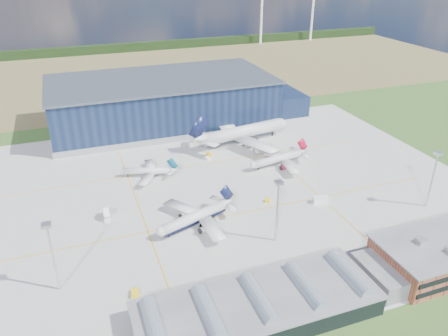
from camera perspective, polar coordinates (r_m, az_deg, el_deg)
ground at (r=172.24m, az=-0.73°, el=-4.58°), size 600.00×600.00×0.00m
apron at (r=180.40m, az=-1.79°, el=-3.02°), size 220.00×160.00×0.08m
farmland at (r=373.16m, az=-12.36°, el=12.18°), size 600.00×220.00×0.01m
treeline at (r=449.89m, az=-14.07°, el=14.93°), size 600.00×8.00×8.00m
hangar at (r=251.72m, az=-7.44°, el=8.43°), size 145.00×62.00×26.10m
ops_building at (r=155.38m, az=27.26°, el=-9.70°), size 46.00×23.00×10.90m
glass_concourse at (r=123.89m, az=6.05°, el=-17.21°), size 78.00×23.00×8.60m
light_mast_west at (r=132.11m, az=-21.68°, el=-9.51°), size 2.60×2.60×23.00m
light_mast_center at (r=144.17m, az=7.02°, el=-4.38°), size 2.60×2.60×23.00m
light_mast_east at (r=180.71m, az=25.77°, el=-0.31°), size 2.60×2.60×23.00m
airliner_navy at (r=156.06m, az=-3.98°, el=-5.82°), size 43.86×43.39×11.30m
airliner_red at (r=200.54m, az=6.97°, el=1.67°), size 37.03×36.44×10.61m
airliner_widebody at (r=222.34m, az=2.60°, el=5.56°), size 66.25×65.21×18.85m
airliner_regional at (r=192.71m, az=-10.15°, el=0.02°), size 33.11×32.75×8.58m
gse_tug_a at (r=133.12m, az=-11.55°, el=-15.73°), size 2.62×3.59×1.35m
gse_tug_b at (r=173.49m, az=5.73°, el=-4.25°), size 3.05×3.18×1.15m
gse_van_a at (r=175.93m, az=12.49°, el=-4.06°), size 6.36×3.88×2.58m
gse_cart_a at (r=207.23m, az=-2.17°, el=1.27°), size 2.44×3.04×1.15m
gse_tug_c at (r=210.05m, az=-2.00°, el=1.70°), size 3.05×4.02×1.57m
gse_van_c at (r=140.45m, az=9.23°, el=-12.62°), size 5.26×3.95×2.28m
airstair at (r=167.86m, az=-15.13°, el=-5.87°), size 2.26×5.20×3.28m
car_a at (r=166.94m, az=22.94°, el=-7.81°), size 4.10×2.05×1.34m
car_b at (r=160.51m, az=19.25°, el=-8.62°), size 3.51×1.63×1.11m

